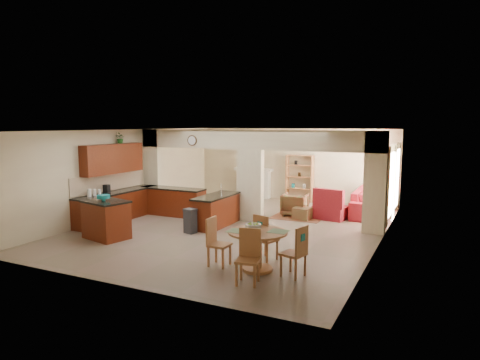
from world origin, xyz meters
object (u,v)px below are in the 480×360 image
at_px(dining_table, 258,245).
at_px(sofa, 373,202).
at_px(kitchen_island, 106,219).
at_px(armchair, 295,205).

xyz_separation_m(dining_table, sofa, (1.27, 6.69, -0.12)).
xyz_separation_m(kitchen_island, armchair, (3.54, 4.82, -0.15)).
relative_size(kitchen_island, dining_table, 1.09).
bearing_deg(sofa, kitchen_island, 135.03).
distance_m(kitchen_island, dining_table, 4.58).
distance_m(kitchen_island, armchair, 5.98).
height_order(kitchen_island, armchair, kitchen_island).
bearing_deg(armchair, dining_table, 97.36).
bearing_deg(dining_table, armchair, 100.62).
height_order(dining_table, armchair, dining_table).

